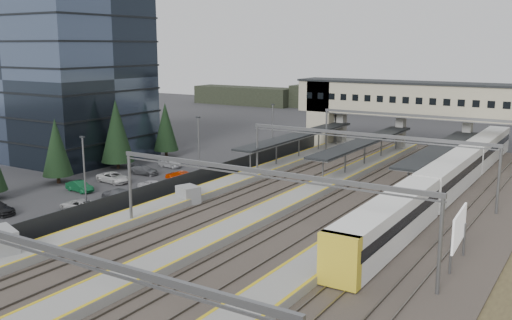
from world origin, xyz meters
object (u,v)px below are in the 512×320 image
Objects in this scene: relay_cabin_far at (188,196)px; billboard at (459,230)px; footbridge at (406,103)px; train at (450,176)px; office_building at (57,76)px.

billboard is at bearing -5.36° from relay_cabin_far.
footbridge reaches higher than relay_cabin_far.
footbridge is 0.65× the size of train.
office_building is 37.18m from relay_cabin_far.
train is at bearing -60.95° from footbridge.
train is 11.65× the size of billboard.
billboard is at bearing -67.51° from footbridge.
office_building is 57.44m from train.
relay_cabin_far is 29.39m from train.
footbridge is (10.05, 41.20, 6.91)m from relay_cabin_far.
footbridge is at bearing 34.47° from office_building.
billboard reaches higher than train.
train is (12.30, -22.14, -5.80)m from footbridge.
footbridge is at bearing 76.29° from relay_cabin_far.
billboard reaches higher than relay_cabin_far.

